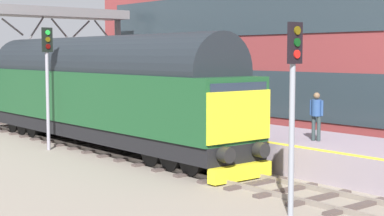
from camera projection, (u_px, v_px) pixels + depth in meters
name	position (u px, v px, depth m)	size (l,w,h in m)	color
ground_plane	(152.00, 160.00, 22.39)	(140.00, 140.00, 0.00)	gray
track_main	(152.00, 159.00, 22.39)	(2.50, 60.00, 0.15)	gray
station_platform	(224.00, 139.00, 24.62)	(4.00, 44.00, 1.01)	gray
diesel_locomotive	(98.00, 89.00, 25.15)	(2.74, 17.44, 4.68)	black
signal_post_near	(293.00, 93.00, 14.47)	(0.44, 0.22, 4.70)	gray
signal_post_mid	(47.00, 73.00, 24.56)	(0.44, 0.22, 5.01)	gray
platform_number_sign	(243.00, 102.00, 21.31)	(0.10, 0.44, 1.86)	slate
waiting_passenger	(316.00, 112.00, 20.39)	(0.39, 0.51, 1.64)	#2C383A
overhead_footbridge	(48.00, 21.00, 32.84)	(9.30, 2.00, 6.46)	slate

